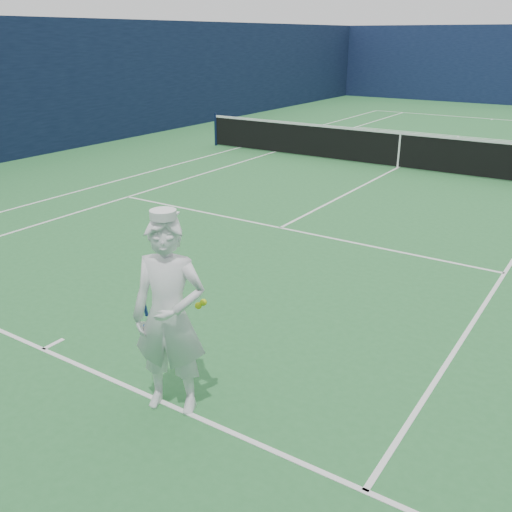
{
  "coord_description": "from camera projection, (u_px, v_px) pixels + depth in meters",
  "views": [
    {
      "loc": [
        5.38,
        -15.43,
        3.51
      ],
      "look_at": [
        2.03,
        -10.35,
        1.14
      ],
      "focal_mm": 40.0,
      "sensor_mm": 36.0,
      "label": 1
    }
  ],
  "objects": [
    {
      "name": "ground",
      "position": [
        397.0,
        168.0,
        16.04
      ],
      "size": [
        80.0,
        80.0,
        0.0
      ],
      "primitive_type": "plane",
      "color": "#2B7238",
      "rests_on": "ground"
    },
    {
      "name": "court_markings",
      "position": [
        397.0,
        168.0,
        16.04
      ],
      "size": [
        11.03,
        23.83,
        0.01
      ],
      "color": "white",
      "rests_on": "ground"
    },
    {
      "name": "windscreen_fence",
      "position": [
        404.0,
        95.0,
        15.32
      ],
      "size": [
        20.12,
        36.12,
        4.0
      ],
      "color": "#101A3B",
      "rests_on": "ground"
    },
    {
      "name": "tennis_net",
      "position": [
        399.0,
        148.0,
        15.84
      ],
      "size": [
        12.88,
        0.09,
        1.07
      ],
      "color": "#141E4C",
      "rests_on": "ground"
    },
    {
      "name": "tennis_player",
      "position": [
        169.0,
        316.0,
        5.41
      ],
      "size": [
        0.91,
        0.71,
        2.06
      ],
      "rotation": [
        0.0,
        0.0,
        0.36
      ],
      "color": "white",
      "rests_on": "ground"
    }
  ]
}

